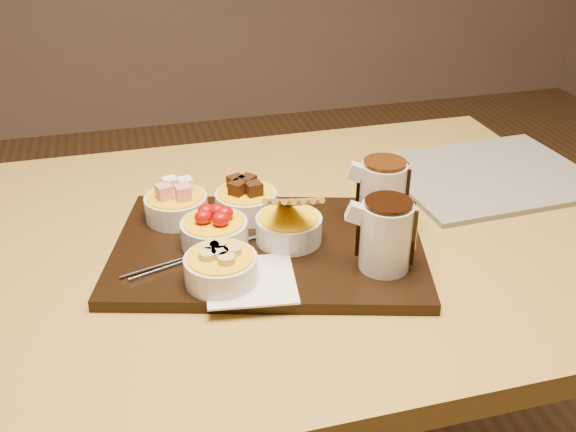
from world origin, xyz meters
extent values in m
cube|color=#AD9040|center=(0.00, 0.00, 0.73)|extent=(1.20, 0.80, 0.04)
cylinder|color=#AD9040|center=(0.54, 0.34, 0.35)|extent=(0.06, 0.06, 0.71)
cube|color=black|center=(0.01, -0.05, 0.76)|extent=(0.52, 0.41, 0.02)
cube|color=white|center=(-0.03, -0.14, 0.77)|extent=(0.14, 0.14, 0.00)
cylinder|color=silver|center=(-0.11, 0.06, 0.79)|extent=(0.10, 0.10, 0.04)
cylinder|color=silver|center=(0.00, 0.04, 0.79)|extent=(0.10, 0.10, 0.04)
cylinder|color=silver|center=(-0.07, -0.04, 0.79)|extent=(0.10, 0.10, 0.04)
cylinder|color=silver|center=(0.04, -0.05, 0.79)|extent=(0.10, 0.10, 0.04)
cylinder|color=silver|center=(-0.07, -0.13, 0.79)|extent=(0.10, 0.10, 0.04)
cylinder|color=silver|center=(0.15, -0.16, 0.82)|extent=(0.09, 0.09, 0.10)
cylinder|color=silver|center=(0.20, -0.03, 0.82)|extent=(0.09, 0.09, 0.10)
cube|color=beige|center=(0.47, 0.09, 0.76)|extent=(0.37, 0.30, 0.01)
camera|label=1|loc=(-0.17, -0.85, 1.27)|focal=40.00mm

